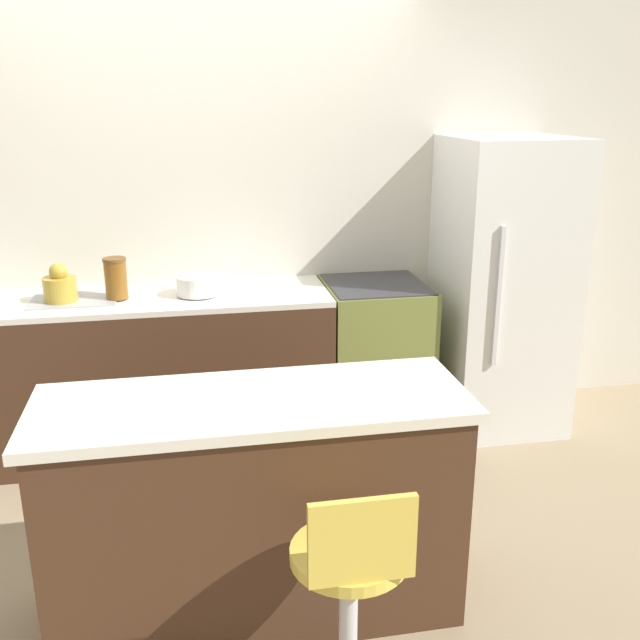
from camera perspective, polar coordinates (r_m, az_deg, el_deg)
The scene contains 10 objects.
ground_plane at distance 3.97m, azimuth -8.84°, elevation -11.60°, with size 14.00×14.00×0.00m, color #998466.
wall_back at distance 4.16m, azimuth -10.06°, elevation 8.74°, with size 8.00×0.06×2.60m.
back_counter at distance 4.07m, azimuth -13.55°, elevation -4.18°, with size 2.00×0.59×0.90m.
kitchen_island at distance 2.78m, azimuth -5.16°, elevation -14.61°, with size 1.57×0.56×0.89m.
oven_range at distance 4.20m, azimuth 4.39°, elevation -3.02°, with size 0.57×0.61×0.90m.
refrigerator at distance 4.29m, azimuth 14.38°, elevation 2.60°, with size 0.68×0.70×1.70m.
stool_chair at distance 2.38m, azimuth 2.46°, elevation -21.42°, with size 0.37×0.37×0.86m.
kettle at distance 3.93m, azimuth -20.09°, elevation 2.58°, with size 0.17×0.17×0.20m.
mixing_bowl at distance 3.88m, azimuth -9.75°, elevation 2.79°, with size 0.23×0.23×0.10m.
canister_jar at distance 3.88m, azimuth -16.02°, elevation 3.25°, with size 0.12×0.12×0.22m.
Camera 1 is at (-0.06, -3.47, 1.93)m, focal length 40.00 mm.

